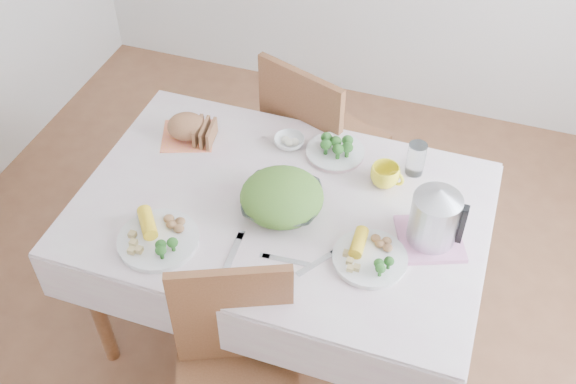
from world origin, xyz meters
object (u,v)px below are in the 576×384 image
(chair_far, at_px, (326,146))
(dinner_plate_left, at_px, (159,240))
(electric_kettle, at_px, (435,217))
(salad_bowl, at_px, (282,202))
(dining_table, at_px, (282,271))
(yellow_mug, at_px, (385,176))
(dinner_plate_right, at_px, (370,258))

(chair_far, distance_m, dinner_plate_left, 1.11)
(dinner_plate_left, distance_m, electric_kettle, 0.96)
(salad_bowl, height_order, dinner_plate_left, salad_bowl)
(dining_table, distance_m, electric_kettle, 0.75)
(yellow_mug, bearing_deg, electric_kettle, -46.26)
(dinner_plate_right, bearing_deg, dining_table, 158.15)
(salad_bowl, distance_m, yellow_mug, 0.41)
(dining_table, bearing_deg, chair_far, 92.26)
(chair_far, xyz_separation_m, yellow_mug, (0.36, -0.47, 0.34))
(chair_far, bearing_deg, salad_bowl, 113.06)
(dinner_plate_left, height_order, dinner_plate_right, dinner_plate_left)
(salad_bowl, distance_m, dinner_plate_right, 0.39)
(dining_table, bearing_deg, dinner_plate_left, -138.19)
(salad_bowl, xyz_separation_m, dinner_plate_right, (0.36, -0.13, -0.02))
(salad_bowl, bearing_deg, dinner_plate_right, -20.08)
(dining_table, distance_m, yellow_mug, 0.59)
(salad_bowl, distance_m, electric_kettle, 0.55)
(dining_table, height_order, chair_far, chair_far)
(salad_bowl, relative_size, electric_kettle, 1.21)
(salad_bowl, relative_size, yellow_mug, 2.57)
(dinner_plate_right, relative_size, yellow_mug, 2.32)
(dining_table, relative_size, dinner_plate_right, 5.41)
(yellow_mug, distance_m, electric_kettle, 0.32)
(salad_bowl, bearing_deg, electric_kettle, 2.62)
(dining_table, height_order, electric_kettle, electric_kettle)
(dining_table, xyz_separation_m, dinner_plate_right, (0.37, -0.15, 0.40))
(dinner_plate_right, bearing_deg, chair_far, 115.01)
(dining_table, xyz_separation_m, electric_kettle, (0.55, 0.01, 0.51))
(dining_table, bearing_deg, electric_kettle, 0.85)
(salad_bowl, relative_size, dinner_plate_right, 1.11)
(dinner_plate_left, height_order, yellow_mug, yellow_mug)
(dining_table, bearing_deg, yellow_mug, 35.17)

